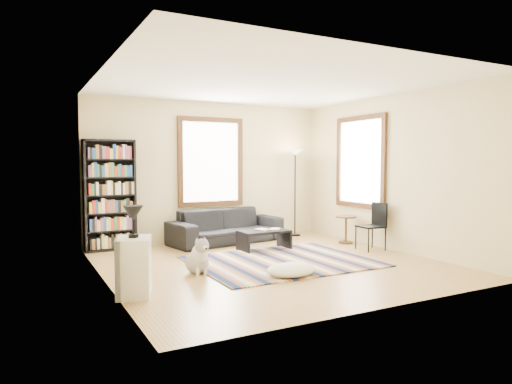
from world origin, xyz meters
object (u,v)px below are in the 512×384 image
floor_lamp (295,193)px  bookshelf (110,195)px  coffee_table (264,240)px  side_table (346,230)px  sofa (226,226)px  folding_chair (371,227)px  white_cabinet (134,267)px  dog (197,255)px  floor_cushion (291,270)px

floor_lamp → bookshelf: bearing=177.5°
coffee_table → side_table: size_ratio=1.67×
sofa → folding_chair: (2.01, -1.93, 0.10)m
folding_chair → white_cabinet: size_ratio=1.23×
bookshelf → floor_lamp: 3.86m
sofa → folding_chair: size_ratio=2.64×
bookshelf → sofa: bearing=-7.1°
coffee_table → floor_lamp: (1.38, 1.12, 0.75)m
sofa → side_table: sofa is taller
coffee_table → sofa: bearing=106.4°
floor_lamp → dog: floor_lamp is taller
sofa → side_table: (2.06, -1.17, -0.06)m
sofa → side_table: bearing=-39.1°
side_table → floor_lamp: bearing=106.4°
coffee_table → floor_lamp: bearing=39.1°
bookshelf → dog: (0.78, -2.37, -0.74)m
folding_chair → dog: bearing=-174.5°
side_table → white_cabinet: (-4.50, -1.63, 0.08)m
white_cabinet → bookshelf: bearing=103.2°
white_cabinet → dog: size_ratio=1.35×
floor_cushion → side_table: bearing=36.2°
floor_lamp → sofa: bearing=-176.6°
bookshelf → coffee_table: size_ratio=2.22×
floor_cushion → side_table: (2.35, 1.72, 0.18)m
floor_cushion → white_cabinet: bearing=177.8°
side_table → white_cabinet: size_ratio=0.77×
side_table → folding_chair: folding_chair is taller
white_cabinet → dog: 1.27m
coffee_table → folding_chair: (1.71, -0.91, 0.25)m
dog → side_table: bearing=11.2°
coffee_table → folding_chair: bearing=-28.0°
bookshelf → dog: bookshelf is taller
side_table → sofa: bearing=150.4°
sofa → bookshelf: (-2.17, 0.27, 0.67)m
coffee_table → dog: (-1.69, -1.08, 0.08)m
sofa → floor_lamp: (1.68, 0.10, 0.60)m
floor_cushion → floor_lamp: (1.97, 2.99, 0.84)m
coffee_table → floor_lamp: floor_lamp is taller
floor_lamp → dog: (-3.08, -2.20, -0.67)m
white_cabinet → dog: white_cabinet is taller
floor_cushion → folding_chair: (2.30, 0.96, 0.34)m
floor_lamp → folding_chair: 2.12m
sofa → dog: size_ratio=4.37×
side_table → white_cabinet: 4.79m
sofa → coffee_table: sofa is taller
sofa → dog: bearing=-133.0°
bookshelf → dog: bearing=-71.9°
coffee_table → side_table: bearing=-4.8°
floor_lamp → folding_chair: (0.32, -2.03, -0.50)m
coffee_table → white_cabinet: (-2.74, -1.78, 0.17)m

